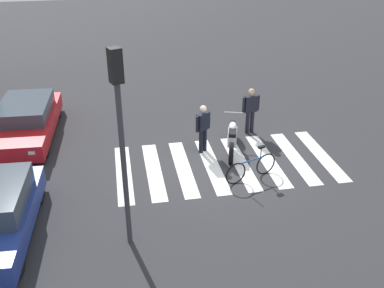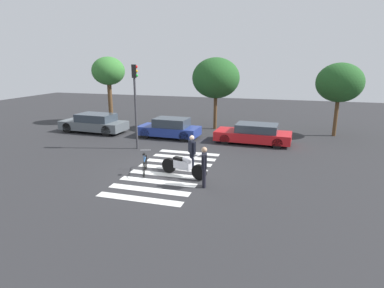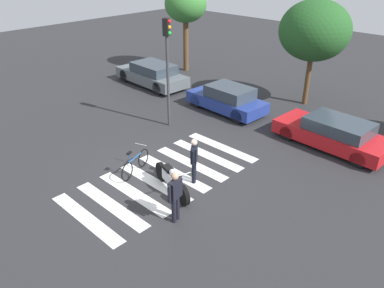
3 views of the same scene
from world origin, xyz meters
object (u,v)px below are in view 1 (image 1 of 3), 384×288
Objects in this scene: police_motorcycle at (232,138)px; leaning_bicycle at (251,168)px; officer_on_foot at (251,108)px; traffic_light_pole at (120,123)px; car_red_convertible at (26,120)px; officer_by_motorcycle at (203,126)px.

police_motorcycle reaches higher than leaning_bicycle.
officer_on_foot is 0.35× the size of traffic_light_pole.
police_motorcycle is 1.34× the size of officer_on_foot.
officer_on_foot is 0.36× the size of car_red_convertible.
officer_on_foot is (2.94, -0.85, 0.56)m from leaning_bicycle.
officer_on_foot is at bearing -16.17° from leaning_bicycle.
car_red_convertible is (4.10, 6.79, 0.20)m from leaning_bicycle.
police_motorcycle is at bearing -96.53° from officer_by_motorcycle.
officer_by_motorcycle is (0.11, 0.95, 0.44)m from police_motorcycle.
officer_on_foot reaches higher than leaning_bicycle.
traffic_light_pole reaches higher than officer_by_motorcycle.
car_red_convertible is 0.98× the size of traffic_light_pole.
car_red_convertible is at bearing 81.32° from officer_on_foot.
officer_on_foot is at bearing -39.10° from police_motorcycle.
police_motorcycle is 0.47× the size of traffic_light_pole.
leaning_bicycle is 2.21m from officer_by_motorcycle.
traffic_light_pole reaches higher than car_red_convertible.
police_motorcycle is at bearing -109.22° from car_red_convertible.
traffic_light_pole reaches higher than officer_on_foot.
officer_on_foot reaches higher than police_motorcycle.
officer_by_motorcycle is at bearing -32.97° from traffic_light_pole.
police_motorcycle is 7.09m from car_red_convertible.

